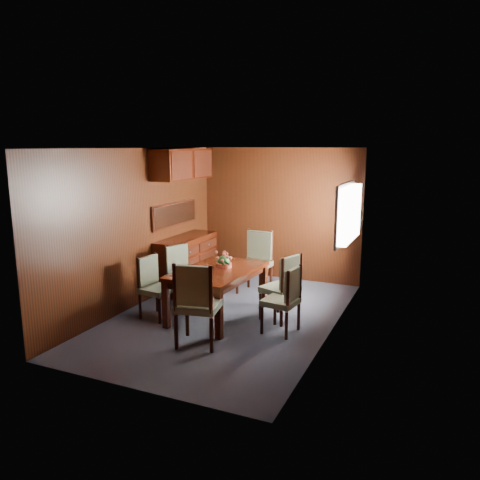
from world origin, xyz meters
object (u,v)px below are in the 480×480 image
at_px(sideboard, 187,262).
at_px(chair_head, 196,300).
at_px(dining_table, 218,276).
at_px(flower_centerpiece, 224,259).
at_px(chair_right_near, 286,296).
at_px(chair_left_near, 154,283).

bearing_deg(sideboard, chair_head, -57.19).
distance_m(dining_table, flower_centerpiece, 0.25).
bearing_deg(chair_right_near, chair_left_near, 103.02).
height_order(sideboard, chair_left_near, chair_left_near).
xyz_separation_m(sideboard, chair_head, (1.34, -2.08, 0.15)).
relative_size(chair_left_near, chair_right_near, 0.99).
xyz_separation_m(sideboard, dining_table, (1.12, -1.05, 0.16)).
height_order(dining_table, chair_left_near, chair_left_near).
bearing_deg(chair_head, chair_right_near, 32.64).
bearing_deg(chair_head, chair_left_near, 136.54).
bearing_deg(chair_right_near, flower_centerpiece, 80.67).
bearing_deg(sideboard, chair_right_near, -29.43).
relative_size(sideboard, dining_table, 0.90).
bearing_deg(sideboard, flower_centerpiece, -38.67).
xyz_separation_m(chair_right_near, chair_head, (-0.86, -0.84, 0.09)).
bearing_deg(chair_right_near, chair_head, 141.92).
height_order(chair_left_near, flower_centerpiece, flower_centerpiece).
relative_size(chair_right_near, flower_centerpiece, 3.71).
xyz_separation_m(dining_table, chair_right_near, (1.08, -0.20, -0.10)).
bearing_deg(dining_table, sideboard, 140.19).
distance_m(chair_head, flower_centerpiece, 1.20).
bearing_deg(chair_right_near, sideboard, 68.18).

